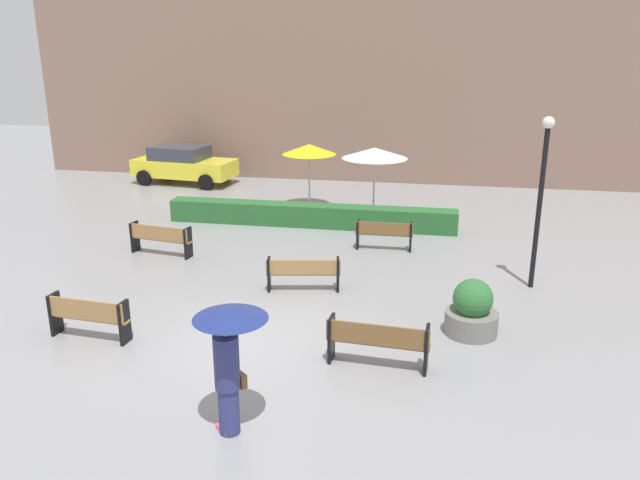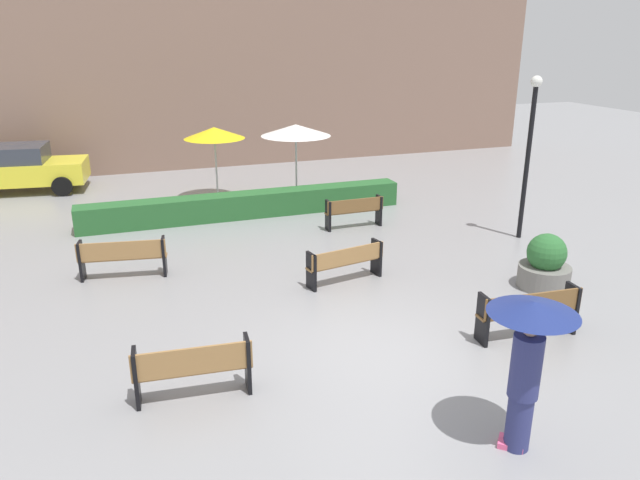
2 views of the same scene
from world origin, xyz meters
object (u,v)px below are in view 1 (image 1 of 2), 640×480
object	(u,v)px
patio_umbrella_white	(375,153)
planter_pot	(472,311)
pedestrian_with_umbrella	(229,350)
bench_far_left	(160,237)
patio_umbrella_yellow	(309,149)
parked_car	(183,164)
bench_back_row	(384,233)
bench_near_left	(88,315)
bench_near_right	(378,341)
lamp_post	(542,186)
bench_mid_center	(303,272)

from	to	relation	value
patio_umbrella_white	planter_pot	bearing A→B (deg)	-71.08
pedestrian_with_umbrella	planter_pot	xyz separation A→B (m)	(3.73, 4.10, -0.89)
bench_far_left	patio_umbrella_white	bearing A→B (deg)	41.58
bench_far_left	patio_umbrella_yellow	size ratio (longest dim) A/B	0.81
patio_umbrella_white	parked_car	xyz separation A→B (m)	(-8.44, 4.13, -1.42)
bench_back_row	parked_car	xyz separation A→B (m)	(-9.08, 7.39, 0.31)
bench_near_left	pedestrian_with_umbrella	world-z (taller)	pedestrian_with_umbrella
bench_near_right	patio_umbrella_white	xyz separation A→B (m)	(-1.10, 10.04, 1.70)
planter_pot	patio_umbrella_white	bearing A→B (deg)	108.92
patio_umbrella_yellow	patio_umbrella_white	distance (m)	2.53
bench_back_row	patio_umbrella_white	bearing A→B (deg)	101.09
bench_near_left	bench_near_right	size ratio (longest dim) A/B	0.92
lamp_post	planter_pot	bearing A→B (deg)	-118.52
bench_near_left	patio_umbrella_white	size ratio (longest dim) A/B	0.72
bench_back_row	pedestrian_with_umbrella	world-z (taller)	pedestrian_with_umbrella
bench_back_row	patio_umbrella_white	distance (m)	3.74
bench_back_row	pedestrian_with_umbrella	bearing A→B (deg)	-99.42
pedestrian_with_umbrella	planter_pot	bearing A→B (deg)	47.73
bench_near_right	patio_umbrella_yellow	distance (m)	11.55
bench_back_row	planter_pot	bearing A→B (deg)	-66.37
bench_far_left	parked_car	distance (m)	9.46
bench_far_left	bench_near_right	xyz separation A→B (m)	(6.56, -5.20, 0.02)
pedestrian_with_umbrella	patio_umbrella_white	size ratio (longest dim) A/B	0.84
bench_near_left	patio_umbrella_yellow	xyz separation A→B (m)	(2.30, 10.82, 1.63)
bench_near_left	bench_mid_center	bearing A→B (deg)	41.57
bench_mid_center	bench_near_left	bearing A→B (deg)	-138.43
bench_back_row	parked_car	bearing A→B (deg)	140.87
lamp_post	patio_umbrella_white	distance (m)	7.00
lamp_post	pedestrian_with_umbrella	bearing A→B (deg)	-127.18
bench_mid_center	patio_umbrella_yellow	distance (m)	7.85
lamp_post	bench_mid_center	bearing A→B (deg)	-166.92
bench_far_left	planter_pot	bearing A→B (deg)	-22.63
patio_umbrella_white	parked_car	world-z (taller)	patio_umbrella_white
bench_near_left	bench_far_left	world-z (taller)	bench_near_left
bench_far_left	lamp_post	size ratio (longest dim) A/B	0.46
bench_back_row	bench_near_right	xyz separation A→B (m)	(0.46, -6.78, 0.02)
parked_car	bench_far_left	bearing A→B (deg)	-71.60
bench_near_left	bench_back_row	size ratio (longest dim) A/B	1.06
parked_car	planter_pot	bearing A→B (deg)	-47.77
bench_near_left	planter_pot	distance (m)	7.70
patio_umbrella_yellow	parked_car	size ratio (longest dim) A/B	0.53
bench_back_row	pedestrian_with_umbrella	size ratio (longest dim) A/B	0.81
bench_near_right	lamp_post	bearing A→B (deg)	54.35
parked_car	patio_umbrella_white	bearing A→B (deg)	-26.09
bench_mid_center	planter_pot	xyz separation A→B (m)	(3.83, -1.62, 0.02)
bench_mid_center	bench_near_right	xyz separation A→B (m)	(2.09, -3.35, 0.05)
bench_near_left	lamp_post	xyz separation A→B (m)	(9.08, 4.52, 1.99)
bench_mid_center	bench_back_row	size ratio (longest dim) A/B	1.10
bench_far_left	bench_back_row	bearing A→B (deg)	14.61
bench_near_left	bench_back_row	xyz separation A→B (m)	(5.31, 6.70, -0.01)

